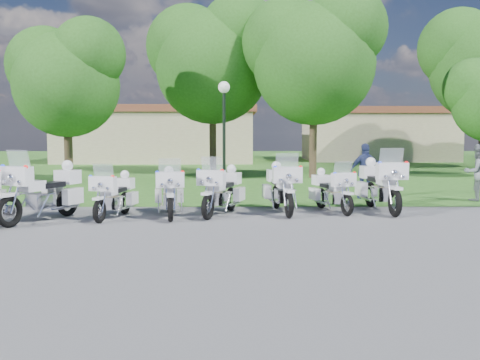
{
  "coord_description": "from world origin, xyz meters",
  "views": [
    {
      "loc": [
        -0.05,
        -12.45,
        2.15
      ],
      "look_at": [
        0.02,
        1.2,
        0.95
      ],
      "focal_mm": 40.0,
      "sensor_mm": 36.0,
      "label": 1
    }
  ],
  "objects_px": {
    "bystander_c": "(366,171)",
    "motorcycle_7": "(380,184)",
    "motorcycle_2": "(115,194)",
    "bystander_b": "(477,173)",
    "motorcycle_1": "(45,191)",
    "motorcycle_6": "(332,190)",
    "motorcycle_5": "(281,187)",
    "motorcycle_3": "(170,191)",
    "lamp_post": "(224,108)",
    "motorcycle_4": "(222,190)"
  },
  "relations": [
    {
      "from": "motorcycle_4",
      "to": "motorcycle_6",
      "type": "height_order",
      "value": "motorcycle_4"
    },
    {
      "from": "motorcycle_4",
      "to": "motorcycle_6",
      "type": "xyz_separation_m",
      "value": [
        3.0,
        0.51,
        -0.06
      ]
    },
    {
      "from": "motorcycle_4",
      "to": "bystander_c",
      "type": "height_order",
      "value": "bystander_c"
    },
    {
      "from": "motorcycle_1",
      "to": "lamp_post",
      "type": "xyz_separation_m",
      "value": [
        4.24,
        7.26,
        2.35
      ]
    },
    {
      "from": "bystander_b",
      "to": "motorcycle_2",
      "type": "bearing_deg",
      "value": 9.41
    },
    {
      "from": "motorcycle_2",
      "to": "motorcycle_1",
      "type": "bearing_deg",
      "value": 26.21
    },
    {
      "from": "motorcycle_3",
      "to": "bystander_c",
      "type": "bearing_deg",
      "value": -157.3
    },
    {
      "from": "motorcycle_1",
      "to": "motorcycle_6",
      "type": "height_order",
      "value": "motorcycle_1"
    },
    {
      "from": "motorcycle_2",
      "to": "bystander_c",
      "type": "bearing_deg",
      "value": -140.99
    },
    {
      "from": "motorcycle_5",
      "to": "bystander_b",
      "type": "bearing_deg",
      "value": -166.08
    },
    {
      "from": "motorcycle_2",
      "to": "bystander_b",
      "type": "relative_size",
      "value": 1.16
    },
    {
      "from": "motorcycle_3",
      "to": "lamp_post",
      "type": "bearing_deg",
      "value": -109.18
    },
    {
      "from": "motorcycle_3",
      "to": "lamp_post",
      "type": "distance_m",
      "value": 7.11
    },
    {
      "from": "motorcycle_2",
      "to": "motorcycle_3",
      "type": "relative_size",
      "value": 0.92
    },
    {
      "from": "motorcycle_7",
      "to": "bystander_c",
      "type": "bearing_deg",
      "value": -99.99
    },
    {
      "from": "bystander_b",
      "to": "motorcycle_5",
      "type": "bearing_deg",
      "value": 12.77
    },
    {
      "from": "lamp_post",
      "to": "bystander_c",
      "type": "xyz_separation_m",
      "value": [
        4.69,
        -2.98,
        -2.19
      ]
    },
    {
      "from": "motorcycle_2",
      "to": "motorcycle_6",
      "type": "xyz_separation_m",
      "value": [
        5.71,
        1.05,
        -0.0
      ]
    },
    {
      "from": "motorcycle_3",
      "to": "motorcycle_6",
      "type": "xyz_separation_m",
      "value": [
        4.35,
        0.78,
        -0.05
      ]
    },
    {
      "from": "motorcycle_7",
      "to": "lamp_post",
      "type": "xyz_separation_m",
      "value": [
        -4.45,
        5.68,
        2.35
      ]
    },
    {
      "from": "motorcycle_7",
      "to": "bystander_c",
      "type": "relative_size",
      "value": 1.46
    },
    {
      "from": "motorcycle_6",
      "to": "bystander_c",
      "type": "bearing_deg",
      "value": -136.92
    },
    {
      "from": "bystander_c",
      "to": "motorcycle_7",
      "type": "bearing_deg",
      "value": 78.0
    },
    {
      "from": "motorcycle_6",
      "to": "bystander_c",
      "type": "xyz_separation_m",
      "value": [
        1.6,
        2.8,
        0.31
      ]
    },
    {
      "from": "motorcycle_4",
      "to": "motorcycle_2",
      "type": "bearing_deg",
      "value": 30.73
    },
    {
      "from": "motorcycle_6",
      "to": "motorcycle_4",
      "type": "bearing_deg",
      "value": -7.53
    },
    {
      "from": "lamp_post",
      "to": "bystander_b",
      "type": "xyz_separation_m",
      "value": [
        8.09,
        -3.55,
        -2.19
      ]
    },
    {
      "from": "motorcycle_1",
      "to": "motorcycle_6",
      "type": "xyz_separation_m",
      "value": [
        7.33,
        1.49,
        -0.15
      ]
    },
    {
      "from": "motorcycle_7",
      "to": "bystander_b",
      "type": "relative_size",
      "value": 1.46
    },
    {
      "from": "motorcycle_2",
      "to": "motorcycle_7",
      "type": "distance_m",
      "value": 7.16
    },
    {
      "from": "motorcycle_2",
      "to": "bystander_c",
      "type": "xyz_separation_m",
      "value": [
        7.31,
        3.85,
        0.31
      ]
    },
    {
      "from": "bystander_c",
      "to": "motorcycle_1",
      "type": "bearing_deg",
      "value": 18.63
    },
    {
      "from": "bystander_c",
      "to": "motorcycle_5",
      "type": "bearing_deg",
      "value": 37.58
    },
    {
      "from": "motorcycle_4",
      "to": "lamp_post",
      "type": "relative_size",
      "value": 0.55
    },
    {
      "from": "motorcycle_4",
      "to": "bystander_b",
      "type": "xyz_separation_m",
      "value": [
        8.0,
        2.73,
        0.24
      ]
    },
    {
      "from": "motorcycle_5",
      "to": "bystander_b",
      "type": "xyz_separation_m",
      "value": [
        6.39,
        2.37,
        0.21
      ]
    },
    {
      "from": "motorcycle_1",
      "to": "lamp_post",
      "type": "distance_m",
      "value": 8.73
    },
    {
      "from": "motorcycle_5",
      "to": "motorcycle_7",
      "type": "height_order",
      "value": "motorcycle_7"
    },
    {
      "from": "motorcycle_1",
      "to": "bystander_c",
      "type": "relative_size",
      "value": 1.36
    },
    {
      "from": "motorcycle_2",
      "to": "motorcycle_7",
      "type": "relative_size",
      "value": 0.8
    },
    {
      "from": "motorcycle_3",
      "to": "bystander_c",
      "type": "height_order",
      "value": "bystander_c"
    },
    {
      "from": "motorcycle_5",
      "to": "lamp_post",
      "type": "relative_size",
      "value": 0.6
    },
    {
      "from": "lamp_post",
      "to": "motorcycle_2",
      "type": "bearing_deg",
      "value": -110.97
    },
    {
      "from": "motorcycle_2",
      "to": "lamp_post",
      "type": "xyz_separation_m",
      "value": [
        2.62,
        6.83,
        2.5
      ]
    },
    {
      "from": "motorcycle_3",
      "to": "bystander_c",
      "type": "distance_m",
      "value": 6.95
    },
    {
      "from": "motorcycle_2",
      "to": "motorcycle_5",
      "type": "height_order",
      "value": "motorcycle_5"
    },
    {
      "from": "motorcycle_4",
      "to": "motorcycle_6",
      "type": "bearing_deg",
      "value": -150.95
    },
    {
      "from": "motorcycle_3",
      "to": "motorcycle_4",
      "type": "xyz_separation_m",
      "value": [
        1.35,
        0.27,
        0.01
      ]
    },
    {
      "from": "motorcycle_2",
      "to": "motorcycle_6",
      "type": "relative_size",
      "value": 1.02
    },
    {
      "from": "motorcycle_1",
      "to": "bystander_b",
      "type": "bearing_deg",
      "value": -138.74
    }
  ]
}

